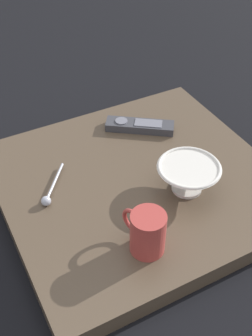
% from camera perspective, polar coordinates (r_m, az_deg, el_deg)
% --- Properties ---
extents(ground_plane, '(6.00, 6.00, 0.00)m').
position_cam_1_polar(ground_plane, '(1.04, 1.57, -3.07)').
color(ground_plane, black).
extents(table, '(0.63, 0.59, 0.05)m').
position_cam_1_polar(table, '(1.03, 1.60, -2.16)').
color(table, '#4C3D2D').
rests_on(table, ground).
extents(cereal_bowl, '(0.14, 0.14, 0.07)m').
position_cam_1_polar(cereal_bowl, '(0.97, 8.30, -1.08)').
color(cereal_bowl, beige).
rests_on(cereal_bowl, table).
extents(coffee_mug, '(0.07, 0.10, 0.09)m').
position_cam_1_polar(coffee_mug, '(0.84, 2.81, -8.57)').
color(coffee_mug, '#A53833').
rests_on(coffee_mug, table).
extents(teaspoon, '(0.09, 0.11, 0.02)m').
position_cam_1_polar(teaspoon, '(0.97, -10.29, -3.58)').
color(teaspoon, '#A3A5B2').
rests_on(teaspoon, table).
extents(tv_remote_near, '(0.18, 0.14, 0.02)m').
position_cam_1_polar(tv_remote_near, '(1.15, 1.85, 5.65)').
color(tv_remote_near, '#38383D').
rests_on(tv_remote_near, table).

